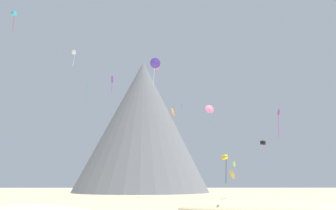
% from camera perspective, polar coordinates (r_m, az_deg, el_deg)
% --- Properties ---
extents(dune_midground, '(27.94, 16.40, 3.03)m').
position_cam_1_polar(dune_midground, '(53.82, 16.28, -17.35)').
color(dune_midground, beige).
rests_on(dune_midground, ground_plane).
extents(bush_ridge_crest, '(2.33, 2.33, 1.06)m').
position_cam_1_polar(bush_ridge_crest, '(50.28, 8.79, -17.42)').
color(bush_ridge_crest, '#477238').
rests_on(bush_ridge_crest, ground_plane).
extents(bush_far_left, '(1.52, 1.52, 0.62)m').
position_cam_1_polar(bush_far_left, '(52.55, 10.37, -17.41)').
color(bush_far_left, '#386633').
rests_on(bush_far_left, ground_plane).
extents(rock_massif, '(66.62, 66.62, 56.03)m').
position_cam_1_polar(rock_massif, '(138.75, -4.44, -3.79)').
color(rock_massif, slate).
rests_on(rock_massif, ground_plane).
extents(kite_yellow_low, '(1.09, 1.10, 5.01)m').
position_cam_1_polar(kite_yellow_low, '(59.42, 9.94, -9.15)').
color(kite_yellow_low, yellow).
extents(kite_orange_mid, '(1.47, 2.56, 4.99)m').
position_cam_1_polar(kite_orange_mid, '(93.32, 0.96, -1.22)').
color(kite_orange_mid, orange).
extents(kite_indigo_high, '(2.40, 1.46, 6.03)m').
position_cam_1_polar(kite_indigo_high, '(69.42, -2.23, 7.34)').
color(kite_indigo_high, '#5138B2').
extents(kite_blue_mid, '(0.16, 0.89, 1.23)m').
position_cam_1_polar(kite_blue_mid, '(77.05, 2.42, -0.17)').
color(kite_blue_mid, blue).
extents(kite_cyan_high, '(1.04, 1.04, 4.36)m').
position_cam_1_polar(kite_cyan_high, '(73.80, -25.39, 14.23)').
color(kite_cyan_high, '#33BCDB').
extents(kite_white_high, '(1.46, 0.93, 4.85)m').
position_cam_1_polar(kite_white_high, '(96.69, -16.22, 8.85)').
color(kite_white_high, white).
extents(kite_lime_low, '(1.17, 1.53, 1.56)m').
position_cam_1_polar(kite_lime_low, '(83.98, 11.44, -10.13)').
color(kite_lime_low, '#8CD133').
extents(kite_rainbow_high, '(0.70, 0.39, 2.97)m').
position_cam_1_polar(kite_rainbow_high, '(95.62, -1.82, 6.13)').
color(kite_rainbow_high, '#E5668C').
extents(kite_green_high, '(0.55, 0.88, 5.49)m').
position_cam_1_polar(kite_green_high, '(94.07, -13.99, 2.61)').
color(kite_green_high, green).
extents(kite_pink_mid, '(2.28, 1.14, 3.97)m').
position_cam_1_polar(kite_pink_mid, '(77.91, 7.32, -0.71)').
color(kite_pink_mid, pink).
extents(kite_gold_low, '(1.46, 2.67, 2.49)m').
position_cam_1_polar(kite_gold_low, '(89.96, 11.15, -11.86)').
color(kite_gold_low, gold).
extents(kite_magenta_mid, '(0.63, 0.87, 5.60)m').
position_cam_1_polar(kite_magenta_mid, '(63.04, 18.84, -2.01)').
color(kite_magenta_mid, '#D1339E').
extents(kite_violet_mid, '(0.52, 0.70, 3.54)m').
position_cam_1_polar(kite_violet_mid, '(67.26, -9.77, 4.15)').
color(kite_violet_mid, purple).
extents(kite_black_low, '(1.04, 1.01, 2.98)m').
position_cam_1_polar(kite_black_low, '(70.32, 16.32, -6.42)').
color(kite_black_low, black).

